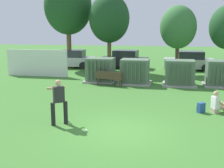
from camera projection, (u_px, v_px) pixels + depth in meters
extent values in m
plane|color=#3D752D|center=(119.00, 131.00, 10.30)|extent=(96.00, 96.00, 0.00)
cube|color=white|center=(37.00, 63.00, 21.71)|extent=(4.80, 0.12, 2.00)
cube|color=#9E9B93|center=(101.00, 81.00, 19.59)|extent=(2.10, 1.70, 0.12)
cube|color=#567056|center=(101.00, 69.00, 19.44)|extent=(1.80, 1.40, 1.50)
cube|color=#495F49|center=(88.00, 70.00, 18.82)|extent=(0.06, 0.12, 1.27)
cube|color=#495F49|center=(92.00, 71.00, 18.77)|extent=(0.06, 0.12, 1.27)
cube|color=#495F49|center=(96.00, 71.00, 18.73)|extent=(0.06, 0.12, 1.27)
cube|color=#495F49|center=(100.00, 71.00, 18.68)|extent=(0.06, 0.12, 1.27)
cube|color=#495F49|center=(104.00, 71.00, 18.63)|extent=(0.06, 0.12, 1.27)
cube|color=#495F49|center=(108.00, 71.00, 18.59)|extent=(0.06, 0.12, 1.27)
cube|color=#9E9B93|center=(135.00, 83.00, 18.88)|extent=(2.10, 1.70, 0.12)
cube|color=#567056|center=(135.00, 71.00, 18.72)|extent=(1.80, 1.40, 1.50)
cube|color=#495F49|center=(124.00, 72.00, 18.11)|extent=(0.06, 0.12, 1.27)
cube|color=#495F49|center=(128.00, 72.00, 18.06)|extent=(0.06, 0.12, 1.27)
cube|color=#495F49|center=(132.00, 72.00, 18.02)|extent=(0.06, 0.12, 1.27)
cube|color=#495F49|center=(136.00, 72.00, 17.97)|extent=(0.06, 0.12, 1.27)
cube|color=#495F49|center=(140.00, 73.00, 17.92)|extent=(0.06, 0.12, 1.27)
cube|color=#495F49|center=(144.00, 73.00, 17.88)|extent=(0.06, 0.12, 1.27)
cube|color=#9E9B93|center=(179.00, 84.00, 18.35)|extent=(2.10, 1.70, 0.12)
cube|color=#567056|center=(180.00, 72.00, 18.20)|extent=(1.80, 1.40, 1.50)
cube|color=#495F49|center=(169.00, 73.00, 17.58)|extent=(0.06, 0.12, 1.27)
cube|color=#495F49|center=(174.00, 74.00, 17.54)|extent=(0.06, 0.12, 1.27)
cube|color=#495F49|center=(178.00, 74.00, 17.49)|extent=(0.06, 0.12, 1.27)
cube|color=#495F49|center=(182.00, 74.00, 17.44)|extent=(0.06, 0.12, 1.27)
cube|color=#495F49|center=(187.00, 74.00, 17.39)|extent=(0.06, 0.12, 1.27)
cube|color=#495F49|center=(191.00, 74.00, 17.35)|extent=(0.06, 0.12, 1.27)
cube|color=#9E9B93|center=(220.00, 85.00, 18.10)|extent=(2.10, 1.70, 0.12)
cube|color=#567056|center=(221.00, 73.00, 17.94)|extent=(1.80, 1.40, 1.50)
cube|color=#495F49|center=(212.00, 74.00, 17.33)|extent=(0.06, 0.12, 1.27)
cube|color=#495F49|center=(217.00, 74.00, 17.28)|extent=(0.06, 0.12, 1.27)
cube|color=#495F49|center=(221.00, 74.00, 17.23)|extent=(0.06, 0.12, 1.27)
cube|color=#4C3828|center=(110.00, 78.00, 18.28)|extent=(1.84, 0.83, 0.05)
cube|color=#4C3828|center=(108.00, 75.00, 18.08)|extent=(1.75, 0.48, 0.44)
cylinder|color=#4C3828|center=(100.00, 81.00, 18.77)|extent=(0.06, 0.06, 0.42)
cylinder|color=#4C3828|center=(121.00, 83.00, 18.14)|extent=(0.06, 0.06, 0.42)
cylinder|color=#4C3828|center=(98.00, 82.00, 18.52)|extent=(0.06, 0.06, 0.42)
cylinder|color=#4C3828|center=(120.00, 83.00, 17.89)|extent=(0.06, 0.06, 0.42)
cylinder|color=black|center=(53.00, 114.00, 10.81)|extent=(0.16, 0.16, 0.88)
cylinder|color=black|center=(66.00, 113.00, 10.99)|extent=(0.16, 0.16, 0.88)
cube|color=#262628|center=(59.00, 94.00, 10.75)|extent=(0.47, 0.42, 0.60)
sphere|color=tan|center=(58.00, 83.00, 10.67)|extent=(0.23, 0.23, 0.23)
cylinder|color=tan|center=(54.00, 88.00, 11.03)|extent=(0.55, 0.22, 0.09)
cylinder|color=tan|center=(59.00, 88.00, 11.10)|extent=(0.40, 0.49, 0.09)
cylinder|color=#A5723F|center=(53.00, 87.00, 11.69)|extent=(0.52, 0.74, 0.21)
sphere|color=#A5723F|center=(55.00, 87.00, 11.29)|extent=(0.08, 0.08, 0.08)
sphere|color=white|center=(86.00, 131.00, 10.21)|extent=(0.09, 0.09, 0.09)
cube|color=tan|center=(215.00, 110.00, 12.48)|extent=(0.36, 0.41, 0.20)
cube|color=white|center=(215.00, 102.00, 12.41)|extent=(0.35, 0.42, 0.52)
sphere|color=tan|center=(216.00, 94.00, 12.33)|extent=(0.22, 0.22, 0.22)
cylinder|color=tan|center=(218.00, 107.00, 12.60)|extent=(0.46, 0.30, 0.13)
cylinder|color=tan|center=(223.00, 106.00, 12.65)|extent=(0.32, 0.23, 0.46)
cylinder|color=tan|center=(221.00, 108.00, 12.41)|extent=(0.46, 0.30, 0.13)
cylinder|color=tan|center=(217.00, 102.00, 12.69)|extent=(0.41, 0.24, 0.32)
cylinder|color=tan|center=(223.00, 104.00, 12.25)|extent=(0.41, 0.24, 0.32)
cube|color=#264C8C|center=(201.00, 108.00, 12.48)|extent=(0.37, 0.36, 0.44)
cube|color=navy|center=(199.00, 108.00, 12.60)|extent=(0.21, 0.19, 0.22)
cylinder|color=brown|center=(69.00, 50.00, 25.82)|extent=(0.41, 0.41, 3.36)
ellipsoid|color=#1E4723|center=(68.00, 6.00, 25.10)|extent=(4.13, 4.13, 4.91)
cylinder|color=brown|center=(109.00, 55.00, 23.98)|extent=(0.33, 0.33, 2.68)
ellipsoid|color=#1E4723|center=(109.00, 18.00, 23.40)|extent=(3.30, 3.30, 3.92)
cylinder|color=#4C3828|center=(177.00, 60.00, 22.57)|extent=(0.28, 0.28, 2.26)
ellipsoid|color=#387038|center=(178.00, 27.00, 22.08)|extent=(2.78, 2.78, 3.30)
cube|color=#B2B2B7|center=(71.00, 61.00, 26.43)|extent=(4.27, 1.88, 0.80)
cube|color=#262B33|center=(73.00, 53.00, 26.27)|extent=(2.17, 1.65, 0.64)
cylinder|color=black|center=(55.00, 65.00, 25.84)|extent=(0.65, 0.25, 0.64)
cylinder|color=black|center=(61.00, 63.00, 27.49)|extent=(0.65, 0.25, 0.64)
cylinder|color=black|center=(83.00, 66.00, 25.47)|extent=(0.65, 0.25, 0.64)
cylinder|color=black|center=(87.00, 63.00, 27.12)|extent=(0.65, 0.25, 0.64)
cube|color=black|center=(124.00, 62.00, 26.03)|extent=(4.34, 2.10, 0.80)
cube|color=#262B33|center=(126.00, 54.00, 25.85)|extent=(2.24, 1.76, 0.64)
cylinder|color=black|center=(107.00, 65.00, 25.64)|extent=(0.66, 0.28, 0.64)
cylinder|color=black|center=(113.00, 63.00, 27.25)|extent=(0.66, 0.28, 0.64)
cylinder|color=black|center=(136.00, 66.00, 24.92)|extent=(0.66, 0.28, 0.64)
cylinder|color=black|center=(140.00, 64.00, 26.52)|extent=(0.66, 0.28, 0.64)
cube|color=#B2B2B7|center=(189.00, 63.00, 24.90)|extent=(4.21, 1.74, 0.80)
cube|color=#262B33|center=(191.00, 55.00, 24.73)|extent=(2.11, 1.58, 0.64)
cylinder|color=black|center=(174.00, 67.00, 24.36)|extent=(0.64, 0.23, 0.64)
cylinder|color=black|center=(173.00, 65.00, 26.00)|extent=(0.64, 0.23, 0.64)
cylinder|color=black|center=(206.00, 68.00, 23.90)|extent=(0.64, 0.23, 0.64)
cylinder|color=black|center=(203.00, 65.00, 25.54)|extent=(0.64, 0.23, 0.64)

